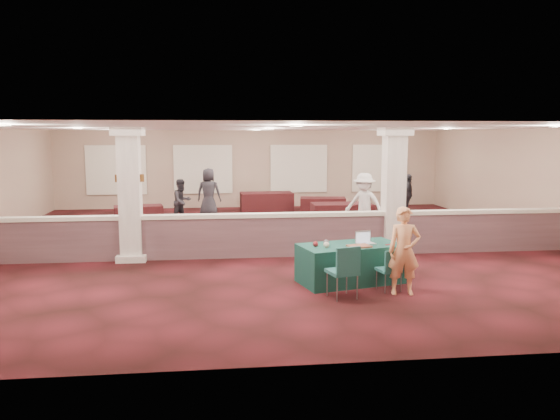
{
  "coord_description": "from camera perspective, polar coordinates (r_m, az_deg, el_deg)",
  "views": [
    {
      "loc": [
        -1.42,
        -14.79,
        3.03
      ],
      "look_at": [
        0.05,
        -2.0,
        1.24
      ],
      "focal_mm": 35.0,
      "sensor_mm": 36.0,
      "label": 1
    }
  ],
  "objects": [
    {
      "name": "far_table_front_center",
      "position": [
        15.68,
        5.78,
        -1.9
      ],
      "size": [
        1.9,
        1.05,
        0.74
      ],
      "primitive_type": "cube",
      "rotation": [
        0.0,
        0.0,
        -0.07
      ],
      "color": "black",
      "rests_on": "ground"
    },
    {
      "name": "attendee_b",
      "position": [
        16.76,
        8.77,
        0.63
      ],
      "size": [
        1.3,
        1.14,
        1.87
      ],
      "primitive_type": "imported",
      "rotation": [
        0.0,
        0.0,
        -0.61
      ],
      "color": "beige",
      "rests_on": "ground"
    },
    {
      "name": "near_table",
      "position": [
        11.37,
        7.34,
        -5.56
      ],
      "size": [
        2.25,
        1.5,
        0.79
      ],
      "primitive_type": "cube",
      "rotation": [
        0.0,
        0.0,
        0.24
      ],
      "color": "#103D31",
      "rests_on": "ground"
    },
    {
      "name": "far_table_front_right",
      "position": [
        18.05,
        6.46,
        -0.55
      ],
      "size": [
        1.95,
        0.99,
        0.79
      ],
      "primitive_type": "cube",
      "rotation": [
        0.0,
        0.0,
        -0.01
      ],
      "color": "black",
      "rests_on": "ground"
    },
    {
      "name": "column_left",
      "position": [
        13.52,
        -15.39,
        1.7
      ],
      "size": [
        0.72,
        0.72,
        3.2
      ],
      "color": "beige",
      "rests_on": "ground"
    },
    {
      "name": "laptop_base",
      "position": [
        11.39,
        8.96,
        -3.48
      ],
      "size": [
        0.41,
        0.33,
        0.02
      ],
      "primitive_type": "cube",
      "rotation": [
        0.0,
        0.0,
        0.24
      ],
      "color": "silver",
      "rests_on": "near_table"
    },
    {
      "name": "ground",
      "position": [
        15.16,
        -1.07,
        -3.63
      ],
      "size": [
        16.0,
        16.0,
        0.0
      ],
      "primitive_type": "plane",
      "color": "#471117",
      "rests_on": "ground"
    },
    {
      "name": "attendee_c",
      "position": [
        21.19,
        13.23,
        1.58
      ],
      "size": [
        0.78,
        1.01,
        1.55
      ],
      "primitive_type": "imported",
      "rotation": [
        0.0,
        0.0,
        1.13
      ],
      "color": "black",
      "rests_on": "ground"
    },
    {
      "name": "wall_right",
      "position": [
        17.59,
        25.86,
        2.44
      ],
      "size": [
        0.04,
        16.0,
        3.2
      ],
      "primitive_type": "cube",
      "color": "gray",
      "rests_on": "ground"
    },
    {
      "name": "sconce_right",
      "position": [
        13.45,
        -14.27,
        3.26
      ],
      "size": [
        0.12,
        0.12,
        0.18
      ],
      "color": "brown",
      "rests_on": "column_left"
    },
    {
      "name": "scissors",
      "position": [
        11.37,
        11.25,
        -3.57
      ],
      "size": [
        0.13,
        0.06,
        0.01
      ],
      "primitive_type": "cube",
      "rotation": [
        0.0,
        0.0,
        0.24
      ],
      "color": "red",
      "rests_on": "near_table"
    },
    {
      "name": "wall_front",
      "position": [
        7.08,
        5.13,
        -3.78
      ],
      "size": [
        16.0,
        0.04,
        3.2
      ],
      "primitive_type": "cube",
      "color": "gray",
      "rests_on": "ground"
    },
    {
      "name": "wall_back",
      "position": [
        22.88,
        -3.01,
        4.3
      ],
      "size": [
        16.0,
        0.04,
        3.2
      ],
      "primitive_type": "cube",
      "color": "gray",
      "rests_on": "ground"
    },
    {
      "name": "partition_wall",
      "position": [
        13.59,
        -0.47,
        -2.54
      ],
      "size": [
        15.6,
        0.28,
        1.1
      ],
      "color": "#51363B",
      "rests_on": "ground"
    },
    {
      "name": "yarn_grey",
      "position": [
        11.17,
        4.85,
        -3.39
      ],
      "size": [
        0.11,
        0.11,
        0.11
      ],
      "primitive_type": "sphere",
      "color": "#4A4B4F",
      "rests_on": "near_table"
    },
    {
      "name": "column_right",
      "position": [
        14.07,
        11.77,
        2.05
      ],
      "size": [
        0.72,
        0.72,
        3.2
      ],
      "color": "beige",
      "rests_on": "ground"
    },
    {
      "name": "far_table_back_left",
      "position": [
        19.06,
        -14.55,
        -0.52
      ],
      "size": [
        1.71,
        1.09,
        0.64
      ],
      "primitive_type": "cube",
      "rotation": [
        0.0,
        0.0,
        0.19
      ],
      "color": "black",
      "rests_on": "ground"
    },
    {
      "name": "knitting",
      "position": [
        11.07,
        8.28,
        -3.76
      ],
      "size": [
        0.5,
        0.42,
        0.03
      ],
      "primitive_type": "cube",
      "rotation": [
        0.0,
        0.0,
        0.24
      ],
      "color": "#AE451B",
      "rests_on": "near_table"
    },
    {
      "name": "attendee_d",
      "position": [
        20.21,
        -7.45,
        1.8
      ],
      "size": [
        0.98,
        0.67,
        1.81
      ],
      "primitive_type": "imported",
      "rotation": [
        0.0,
        0.0,
        2.92
      ],
      "color": "black",
      "rests_on": "ground"
    },
    {
      "name": "yarn_cream",
      "position": [
        10.91,
        4.86,
        -3.64
      ],
      "size": [
        0.12,
        0.12,
        0.12
      ],
      "primitive_type": "sphere",
      "color": "beige",
      "rests_on": "near_table"
    },
    {
      "name": "far_table_front_left",
      "position": [
        15.51,
        -15.5,
        -2.23
      ],
      "size": [
        2.08,
        1.53,
        0.76
      ],
      "primitive_type": "cube",
      "rotation": [
        0.0,
        0.0,
        -0.36
      ],
      "color": "black",
      "rests_on": "ground"
    },
    {
      "name": "sconce_left",
      "position": [
        13.54,
        -16.62,
        3.21
      ],
      "size": [
        0.12,
        0.12,
        0.18
      ],
      "color": "brown",
      "rests_on": "column_left"
    },
    {
      "name": "far_table_back_center",
      "position": [
        21.09,
        -1.41,
        0.74
      ],
      "size": [
        2.03,
        1.07,
        0.81
      ],
      "primitive_type": "cube",
      "rotation": [
        0.0,
        0.0,
        0.04
      ],
      "color": "black",
      "rests_on": "ground"
    },
    {
      "name": "attendee_a",
      "position": [
        18.97,
        -10.22,
        0.9
      ],
      "size": [
        0.82,
        0.78,
        1.52
      ],
      "primitive_type": "imported",
      "rotation": [
        0.0,
        0.0,
        0.72
      ],
      "color": "black",
      "rests_on": "ground"
    },
    {
      "name": "ceiling",
      "position": [
        14.86,
        -1.1,
        8.55
      ],
      "size": [
        16.0,
        16.0,
        0.02
      ],
      "primitive_type": "cube",
      "color": "white",
      "rests_on": "wall_back"
    },
    {
      "name": "yarn_red",
      "position": [
        10.99,
        3.73,
        -3.57
      ],
      "size": [
        0.11,
        0.11,
        0.11
      ],
      "primitive_type": "sphere",
      "color": "maroon",
      "rests_on": "near_table"
    },
    {
      "name": "screen_glow",
      "position": [
        11.47,
        8.68,
        -2.82
      ],
      "size": [
        0.32,
        0.08,
        0.21
      ],
      "primitive_type": "cube",
      "rotation": [
        0.0,
        0.0,
        0.24
      ],
      "color": "silver",
      "rests_on": "near_table"
    },
    {
      "name": "woman",
      "position": [
        10.63,
        12.84,
        -4.18
      ],
      "size": [
        0.65,
        0.48,
        1.68
      ],
      "primitive_type": "imported",
      "rotation": [
        0.0,
        0.0,
        -0.13
      ],
      "color": "#FFA36E",
      "rests_on": "ground"
    },
    {
      "name": "conf_chair_side",
      "position": [
        10.18,
        6.77,
        -6.0
      ],
      "size": [
        0.61,
        0.61,
        1.01
      ],
      "rotation": [
        0.0,
        0.0,
        0.25
      ],
      "color": "#1B504E",
      "rests_on": "ground"
    },
    {
      "name": "conf_chair_main",
      "position": [
        10.83,
        11.54,
        -5.81
      ],
      "size": [
        0.49,
        0.5,
        0.83
      ],
      "rotation": [
        0.0,
        0.0,
        0.21
      ],
      "color": "#1B504E",
      "rests_on": "ground"
    },
    {
      "name": "laptop_screen",
      "position": [
        11.47,
        8.66,
        -2.73
      ],
      "size": [
        0.35,
        0.1,
        0.24
      ],
      "primitive_type": "cube",
      "rotation": [
        0.0,
        0.0,
        0.24
      ],
      "color": "silver",
      "rests_on": "near_table"
    },
    {
      "name": "far_table_back_right",
      "position": [
        20.54,
        4.49,
        0.35
      ],
      "size": [
        1.8,
        1.1,
        0.68
      ],
      "primitive_type": "cube",
      "rotation": [
        0.0,
        0.0,
        -0.16
      ],
      "color": "black",
      "rests_on": "ground"
    }
  ]
}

